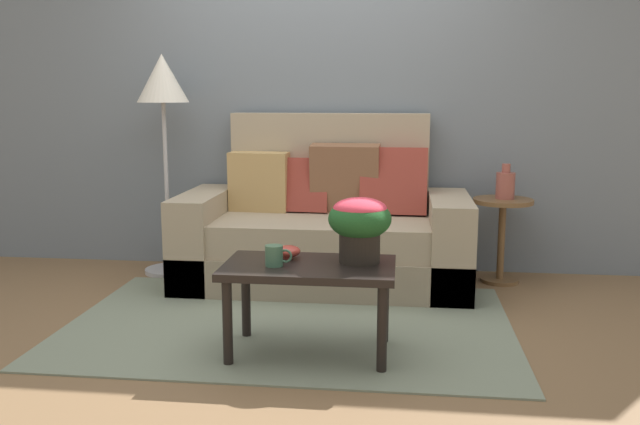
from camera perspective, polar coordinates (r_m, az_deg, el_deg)
ground_plane at (r=3.96m, az=-2.39°, el=-9.04°), size 14.00×14.00×0.00m
wall_back at (r=5.03m, az=-0.09°, el=12.33°), size 6.40×0.12×2.99m
area_rug at (r=3.88m, az=-2.59°, el=-9.36°), size 2.48×1.65×0.01m
couch at (r=4.63m, az=0.47°, el=-1.66°), size 1.93×0.91×1.15m
coffee_table at (r=3.34m, az=-0.92°, el=-5.45°), size 0.84×0.50×0.46m
side_table at (r=4.79m, az=15.10°, el=-1.02°), size 0.40×0.40×0.58m
floor_lamp at (r=4.92m, az=-13.09°, el=9.51°), size 0.36×0.36×1.56m
potted_plant at (r=3.33m, az=3.37°, el=-0.79°), size 0.31×0.31×0.32m
coffee_mug at (r=3.29m, az=-3.83°, el=-3.66°), size 0.13×0.09×0.10m
snack_bowl at (r=3.44m, az=-2.72°, el=-3.30°), size 0.13×0.13×0.07m
table_vase at (r=4.76m, az=15.36°, el=2.29°), size 0.13×0.13×0.24m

